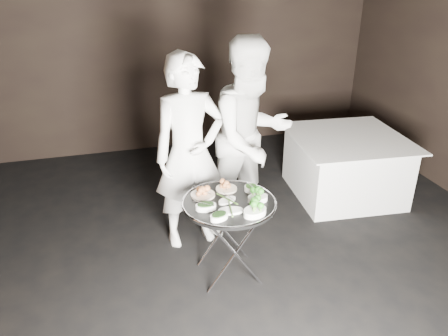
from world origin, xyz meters
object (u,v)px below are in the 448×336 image
object	(u,v)px
waiter_right	(252,138)
dining_table	(345,166)
tray_stand	(229,236)
waiter_left	(189,154)
serving_tray	(229,203)

from	to	relation	value
waiter_right	dining_table	world-z (taller)	waiter_right
tray_stand	waiter_left	world-z (taller)	waiter_left
waiter_left	dining_table	xyz separation A→B (m)	(1.88, 0.43, -0.55)
tray_stand	dining_table	size ratio (longest dim) A/B	0.57
serving_tray	dining_table	size ratio (longest dim) A/B	0.62
waiter_right	dining_table	size ratio (longest dim) A/B	1.54
serving_tray	waiter_right	size ratio (longest dim) A/B	0.40
dining_table	tray_stand	bearing A→B (deg)	-147.99
waiter_right	dining_table	bearing A→B (deg)	-3.14
tray_stand	waiter_right	size ratio (longest dim) A/B	0.37
waiter_left	waiter_right	xyz separation A→B (m)	(0.62, 0.10, 0.05)
waiter_right	tray_stand	bearing A→B (deg)	-138.87
tray_stand	serving_tray	world-z (taller)	serving_tray
waiter_left	dining_table	size ratio (longest dim) A/B	1.46
waiter_left	dining_table	world-z (taller)	waiter_left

